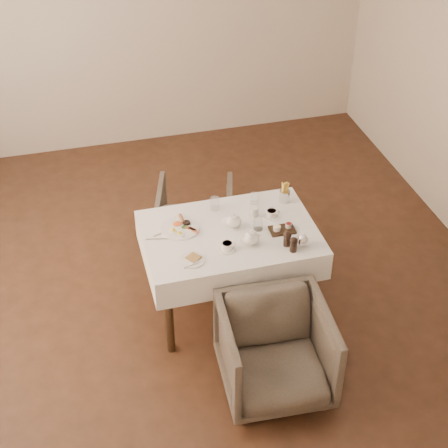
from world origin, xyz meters
TOP-DOWN VIEW (x-y plane):
  - table at (0.03, -0.33)m, footprint 1.28×0.88m
  - armchair_near at (0.12, -1.18)m, footprint 0.77×0.79m
  - armchair_far at (-0.05, 0.51)m, footprint 0.79×0.81m
  - breakfast_plate at (-0.31, -0.20)m, footprint 0.29×0.29m
  - side_plate at (-0.32, -0.59)m, footprint 0.19×0.18m
  - teapot_centre at (0.07, -0.28)m, footprint 0.19×0.17m
  - teapot_front at (0.14, -0.51)m, footprint 0.16×0.12m
  - creamer at (0.26, -0.19)m, footprint 0.07×0.07m
  - teacup_near at (-0.04, -0.53)m, footprint 0.12×0.12m
  - teacup_far at (0.38, -0.24)m, footprint 0.12×0.12m
  - glass_left at (-0.00, -0.03)m, footprint 0.08×0.08m
  - glass_mid at (0.24, -0.35)m, footprint 0.09×0.09m
  - glass_right at (0.31, -0.04)m, footprint 0.08×0.08m
  - condiment_board at (0.40, -0.42)m, footprint 0.19×0.13m
  - pepper_mill_left at (0.38, -0.59)m, footprint 0.06×0.06m
  - pepper_mill_right at (0.41, -0.66)m, footprint 0.06×0.06m
  - silver_pot at (0.49, -0.62)m, footprint 0.12×0.10m
  - fries_cup at (0.54, -0.06)m, footprint 0.08×0.08m
  - cutlery_fork at (-0.44, -0.22)m, footprint 0.18×0.07m
  - cutlery_knife at (-0.49, -0.28)m, footprint 0.18×0.05m

SIDE VIEW (x-z plane):
  - armchair_far at x=-0.05m, z-range 0.00..0.60m
  - armchair_near at x=0.12m, z-range 0.00..0.68m
  - table at x=0.03m, z-range 0.26..1.02m
  - cutlery_fork at x=-0.44m, z-range 0.76..0.76m
  - cutlery_knife at x=-0.49m, z-range 0.76..0.76m
  - side_plate at x=-0.32m, z-range 0.75..0.77m
  - breakfast_plate at x=-0.31m, z-range 0.75..0.78m
  - condiment_board at x=0.40m, z-range 0.75..0.79m
  - teacup_far at x=0.38m, z-range 0.75..0.81m
  - teacup_near at x=-0.04m, z-range 0.75..0.81m
  - creamer at x=0.26m, z-range 0.76..0.83m
  - glass_right at x=0.31m, z-range 0.76..0.85m
  - glass_mid at x=0.24m, z-range 0.76..0.85m
  - glass_left at x=0.00m, z-range 0.76..0.86m
  - silver_pot at x=0.49m, z-range 0.76..0.87m
  - pepper_mill_right at x=0.41m, z-range 0.76..0.87m
  - pepper_mill_left at x=0.38m, z-range 0.76..0.88m
  - teapot_centre at x=0.07m, z-range 0.76..0.88m
  - teapot_front at x=0.14m, z-range 0.76..0.88m
  - fries_cup at x=0.54m, z-range 0.74..0.92m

